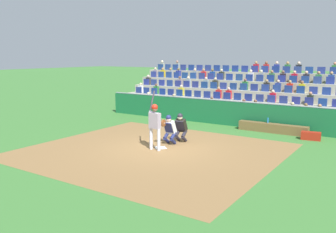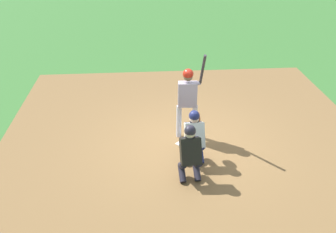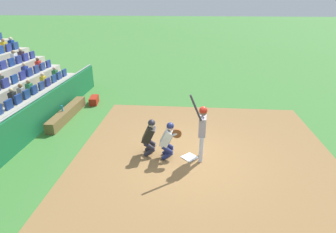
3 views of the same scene
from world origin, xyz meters
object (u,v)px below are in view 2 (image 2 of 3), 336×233
(home_plate_marker, at_px, (188,143))
(catcher_crouching, at_px, (194,134))
(batter_at_plate, at_px, (188,96))
(home_plate_umpire, at_px, (190,151))

(home_plate_marker, bearing_deg, catcher_crouching, -86.28)
(batter_at_plate, height_order, catcher_crouching, batter_at_plate)
(batter_at_plate, height_order, home_plate_umpire, batter_at_plate)
(home_plate_marker, height_order, home_plate_umpire, home_plate_umpire)
(batter_at_plate, relative_size, home_plate_umpire, 1.80)
(home_plate_marker, bearing_deg, home_plate_umpire, -95.68)
(home_plate_marker, xyz_separation_m, batter_at_plate, (0.02, 0.36, 1.13))
(home_plate_marker, height_order, batter_at_plate, batter_at_plate)
(home_plate_marker, distance_m, home_plate_umpire, 1.51)
(batter_at_plate, xyz_separation_m, home_plate_umpire, (-0.16, -1.70, -0.45))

